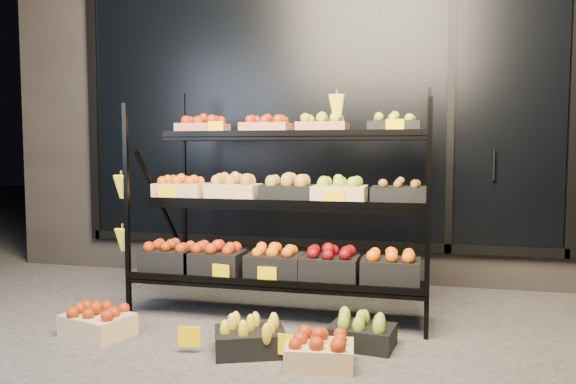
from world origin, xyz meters
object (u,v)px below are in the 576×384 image
(floor_crate_left, at_px, (98,321))
(floor_crate_midright, at_px, (320,350))
(display_rack, at_px, (282,203))
(floor_crate_midleft, at_px, (250,337))

(floor_crate_left, height_order, floor_crate_midright, floor_crate_left)
(floor_crate_left, distance_m, floor_crate_midright, 1.47)
(floor_crate_left, bearing_deg, display_rack, 58.18)
(floor_crate_left, height_order, floor_crate_midleft, floor_crate_left)
(display_rack, distance_m, floor_crate_left, 1.48)
(display_rack, xyz_separation_m, floor_crate_midleft, (0.04, -0.91, -0.69))
(display_rack, relative_size, floor_crate_left, 4.56)
(display_rack, distance_m, floor_crate_midright, 1.32)
(display_rack, bearing_deg, floor_crate_midright, -65.02)
(floor_crate_midright, bearing_deg, floor_crate_left, 166.62)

